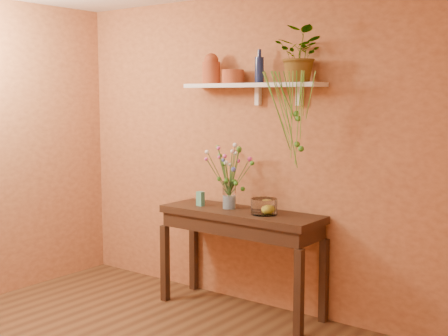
% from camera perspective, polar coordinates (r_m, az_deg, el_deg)
% --- Properties ---
extents(room, '(4.04, 4.04, 2.70)m').
position_cam_1_polar(room, '(3.73, -14.52, -0.74)').
color(room, brown).
rests_on(room, ground).
extents(sideboard, '(1.44, 0.46, 0.87)m').
position_cam_1_polar(sideboard, '(5.08, 1.59, -5.47)').
color(sideboard, '#381F15').
rests_on(sideboard, ground).
extents(wall_shelf, '(1.30, 0.24, 0.19)m').
position_cam_1_polar(wall_shelf, '(5.04, 2.80, 7.83)').
color(wall_shelf, white).
rests_on(wall_shelf, room).
extents(terracotta_jug, '(0.21, 0.21, 0.26)m').
position_cam_1_polar(terracotta_jug, '(5.30, -1.22, 9.40)').
color(terracotta_jug, '#9F4825').
rests_on(terracotta_jug, wall_shelf).
extents(terracotta_pot, '(0.22, 0.22, 0.12)m').
position_cam_1_polar(terracotta_pot, '(5.15, 0.85, 8.71)').
color(terracotta_pot, '#9F4825').
rests_on(terracotta_pot, wall_shelf).
extents(blue_bottle, '(0.09, 0.09, 0.28)m').
position_cam_1_polar(blue_bottle, '(5.02, 3.39, 9.37)').
color(blue_bottle, '#151F48').
rests_on(blue_bottle, wall_shelf).
extents(spider_plant, '(0.39, 0.34, 0.43)m').
position_cam_1_polar(spider_plant, '(4.78, 7.36, 10.66)').
color(spider_plant, '#367C20').
rests_on(spider_plant, wall_shelf).
extents(plant_fronds, '(0.44, 0.29, 0.75)m').
position_cam_1_polar(plant_fronds, '(4.64, 6.67, 4.80)').
color(plant_fronds, '#367C20').
rests_on(plant_fronds, wall_shelf).
extents(glass_vase, '(0.11, 0.11, 0.23)m').
position_cam_1_polar(glass_vase, '(5.12, 0.51, -2.78)').
color(glass_vase, white).
rests_on(glass_vase, sideboard).
extents(bouquet, '(0.39, 0.42, 0.46)m').
position_cam_1_polar(bouquet, '(5.08, 0.61, 0.31)').
color(bouquet, '#386B28').
rests_on(bouquet, glass_vase).
extents(glass_bowl, '(0.21, 0.21, 0.13)m').
position_cam_1_polar(glass_bowl, '(4.89, 3.83, -3.74)').
color(glass_bowl, white).
rests_on(glass_bowl, sideboard).
extents(lemon, '(0.08, 0.08, 0.08)m').
position_cam_1_polar(lemon, '(4.89, 4.10, -3.91)').
color(lemon, yellow).
rests_on(lemon, glass_bowl).
extents(carton, '(0.07, 0.05, 0.13)m').
position_cam_1_polar(carton, '(5.26, -2.26, -2.94)').
color(carton, teal).
rests_on(carton, sideboard).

